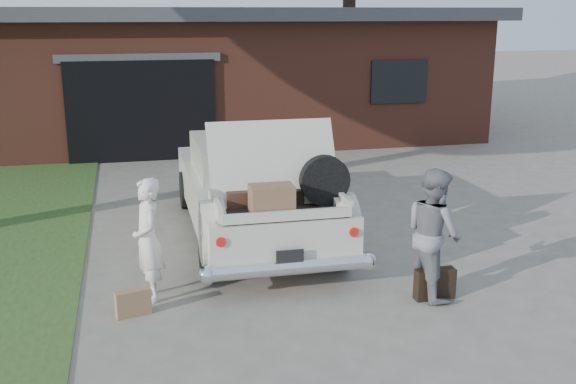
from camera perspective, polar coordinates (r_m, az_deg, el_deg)
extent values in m
plane|color=gray|center=(7.94, 1.03, -8.79)|extent=(90.00, 90.00, 0.00)
cube|color=brown|center=(18.82, -4.96, 9.77)|extent=(12.00, 7.00, 3.00)
cube|color=#4C4C51|center=(18.74, -5.07, 14.79)|extent=(12.80, 7.80, 0.30)
cube|color=black|center=(15.23, -12.28, 6.73)|extent=(3.20, 0.30, 2.20)
cube|color=#4C4C51|center=(15.04, -12.52, 11.03)|extent=(3.50, 0.12, 0.18)
cube|color=black|center=(16.37, 9.36, 9.20)|extent=(1.40, 0.08, 1.00)
cylinder|color=#38281E|center=(23.84, 5.17, 14.30)|extent=(0.44, 0.44, 5.86)
cube|color=beige|center=(9.91, -3.05, -0.31)|extent=(1.84, 4.74, 0.61)
cube|color=#B6B6A0|center=(10.05, -3.38, 3.10)|extent=(1.58, 1.90, 0.49)
cube|color=black|center=(10.92, -4.19, 3.94)|extent=(1.46, 0.09, 0.42)
cube|color=black|center=(9.19, -2.43, 1.86)|extent=(1.46, 0.09, 0.42)
cylinder|color=black|center=(8.37, -6.71, -5.32)|extent=(0.21, 0.63, 0.62)
cylinder|color=black|center=(8.69, 4.27, -4.48)|extent=(0.21, 0.63, 0.62)
cylinder|color=black|center=(11.42, -8.57, 0.17)|extent=(0.21, 0.63, 0.62)
cylinder|color=black|center=(11.66, -0.40, 0.65)|extent=(0.21, 0.63, 0.62)
cylinder|color=silver|center=(7.73, 0.13, -6.43)|extent=(1.94, 0.19, 0.17)
cylinder|color=#A5140F|center=(7.54, -5.73, -4.17)|extent=(0.11, 0.10, 0.11)
cylinder|color=#A5140F|center=(7.87, 5.53, -3.33)|extent=(0.11, 0.10, 0.11)
cube|color=black|center=(7.66, 0.17, -5.50)|extent=(0.32, 0.02, 0.16)
cube|color=black|center=(8.13, -0.86, -1.35)|extent=(1.47, 1.05, 0.04)
cube|color=beige|center=(7.98, -6.17, -1.04)|extent=(0.07, 1.04, 0.17)
cube|color=beige|center=(8.29, 4.25, -0.39)|extent=(0.07, 1.04, 0.17)
cube|color=beige|center=(7.62, -0.03, -2.01)|extent=(1.51, 0.07, 0.11)
cube|color=beige|center=(8.26, -1.27, 2.51)|extent=(1.59, 0.55, 0.98)
cube|color=#4B2D20|center=(8.20, -3.22, -0.36)|extent=(0.62, 0.40, 0.20)
cube|color=#866044|center=(7.76, -1.39, -0.67)|extent=(0.51, 0.33, 0.35)
cube|color=black|center=(8.26, -0.87, -0.29)|extent=(0.58, 0.38, 0.18)
cylinder|color=black|center=(8.13, 3.12, 1.00)|extent=(0.61, 0.16, 0.61)
imported|color=white|center=(7.77, -11.76, -4.01)|extent=(0.41, 0.56, 1.43)
imported|color=slate|center=(7.88, 12.22, -3.43)|extent=(0.69, 0.82, 1.52)
cube|color=#9F7551|center=(7.60, -12.98, -9.14)|extent=(0.40, 0.21, 0.29)
cube|color=black|center=(7.98, 12.32, -7.61)|extent=(0.47, 0.15, 0.36)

